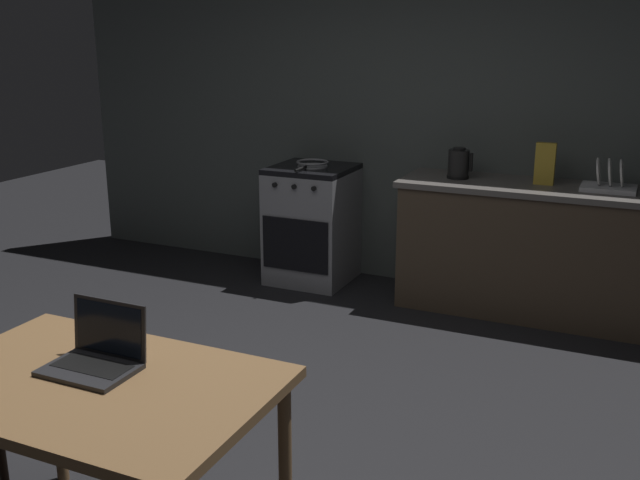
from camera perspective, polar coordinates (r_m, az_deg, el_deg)
ground_plane at (r=3.76m, az=-6.81°, el=-14.72°), size 12.00×12.00×0.00m
back_wall at (r=5.58m, az=9.73°, el=9.70°), size 6.40×0.10×2.64m
kitchen_counter at (r=5.24m, az=17.95°, el=-0.90°), size 2.16×0.64×0.91m
stove_oven at (r=5.72m, az=-0.62°, el=1.25°), size 0.60×0.62×0.91m
dining_table at (r=2.70m, az=-17.01°, el=-11.91°), size 1.23×0.80×0.76m
laptop at (r=2.74m, az=-17.05°, el=-8.63°), size 0.32×0.24×0.23m
electric_kettle at (r=5.24m, az=10.75°, el=5.86°), size 0.17×0.15×0.22m
frying_pan at (r=5.59m, az=-0.63°, el=5.96°), size 0.25×0.42×0.05m
cereal_box at (r=5.14m, az=17.13°, el=5.70°), size 0.13×0.05×0.28m
dish_rack at (r=5.11m, az=21.59°, el=4.13°), size 0.34×0.26×0.21m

